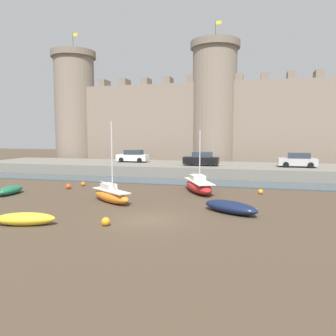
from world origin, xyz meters
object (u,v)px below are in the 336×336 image
object	(u,v)px
mooring_buoy_mid_mud	(261,192)
car_quay_east	(201,159)
sailboat_foreground_left	(199,185)
mooring_buoy_near_channel	(68,186)
rowboat_foreground_centre	(10,190)
car_quay_centre_west	(133,156)
rowboat_midflat_centre	(25,219)
rowboat_near_channel_left	(230,207)
mooring_buoy_near_shore	(83,184)
car_quay_centre_east	(298,160)
sailboat_midflat_right	(111,195)
mooring_buoy_off_centre	(106,222)

from	to	relation	value
mooring_buoy_mid_mud	car_quay_east	size ratio (longest dim) A/B	0.10
sailboat_foreground_left	mooring_buoy_near_channel	size ratio (longest dim) A/B	11.84
mooring_buoy_near_channel	car_quay_east	distance (m)	16.01
rowboat_foreground_centre	mooring_buoy_mid_mud	bearing A→B (deg)	14.99
mooring_buoy_near_channel	car_quay_centre_west	distance (m)	14.78
rowboat_midflat_centre	car_quay_centre_west	xyz separation A→B (m)	(-3.46, 25.86, 1.67)
rowboat_near_channel_left	mooring_buoy_near_shore	xyz separation A→B (m)	(-14.35, 7.47, -0.19)
rowboat_near_channel_left	car_quay_centre_east	world-z (taller)	car_quay_centre_east
sailboat_midflat_right	rowboat_midflat_centre	bearing A→B (deg)	-106.41
car_quay_centre_east	car_quay_east	size ratio (longest dim) A/B	1.00
mooring_buoy_near_channel	car_quay_centre_east	size ratio (longest dim) A/B	0.12
rowboat_near_channel_left	sailboat_foreground_left	bearing A→B (deg)	114.48
rowboat_near_channel_left	mooring_buoy_off_centre	xyz separation A→B (m)	(-6.33, -4.58, -0.17)
sailboat_midflat_right	sailboat_foreground_left	xyz separation A→B (m)	(5.49, 5.70, 0.03)
sailboat_midflat_right	car_quay_centre_west	bearing A→B (deg)	105.90
mooring_buoy_off_centre	car_quay_centre_west	world-z (taller)	car_quay_centre_west
car_quay_centre_west	car_quay_centre_east	bearing A→B (deg)	-5.00
rowboat_foreground_centre	rowboat_near_channel_left	distance (m)	18.05
mooring_buoy_off_centre	car_quay_centre_west	bearing A→B (deg)	107.28
mooring_buoy_mid_mud	car_quay_east	xyz separation A→B (m)	(-6.54, 10.53, 1.83)
rowboat_midflat_centre	rowboat_near_channel_left	bearing A→B (deg)	27.77
mooring_buoy_mid_mud	mooring_buoy_off_centre	distance (m)	14.49
mooring_buoy_near_channel	mooring_buoy_near_shore	xyz separation A→B (m)	(0.43, 1.86, -0.03)
sailboat_foreground_left	mooring_buoy_off_centre	size ratio (longest dim) A/B	12.05
mooring_buoy_off_centre	car_quay_centre_east	size ratio (longest dim) A/B	0.11
rowboat_near_channel_left	car_quay_east	bearing A→B (deg)	104.35
rowboat_near_channel_left	mooring_buoy_near_shore	size ratio (longest dim) A/B	9.55
mooring_buoy_near_shore	rowboat_near_channel_left	bearing A→B (deg)	-27.51
car_quay_east	mooring_buoy_near_channel	bearing A→B (deg)	-129.99
sailboat_midflat_right	rowboat_near_channel_left	xyz separation A→B (m)	(8.62, -1.16, -0.16)
rowboat_foreground_centre	mooring_buoy_mid_mud	world-z (taller)	rowboat_foreground_centre
rowboat_near_channel_left	car_quay_centre_west	size ratio (longest dim) A/B	0.97
sailboat_midflat_right	car_quay_east	size ratio (longest dim) A/B	1.42
sailboat_midflat_right	mooring_buoy_off_centre	size ratio (longest dim) A/B	12.47
sailboat_foreground_left	mooring_buoy_mid_mud	world-z (taller)	sailboat_foreground_left
mooring_buoy_near_shore	car_quay_centre_east	xyz separation A→B (m)	(20.55, 11.03, 1.83)
rowboat_foreground_centre	mooring_buoy_mid_mud	xyz separation A→B (m)	(19.93, 5.34, -0.16)
sailboat_midflat_right	mooring_buoy_mid_mud	bearing A→B (deg)	29.97
mooring_buoy_mid_mud	sailboat_foreground_left	bearing A→B (deg)	-175.33
rowboat_midflat_centre	mooring_buoy_near_channel	bearing A→B (deg)	110.46
car_quay_centre_east	car_quay_east	distance (m)	10.78
car_quay_east	car_quay_centre_west	xyz separation A→B (m)	(-9.50, 2.47, 0.00)
car_quay_centre_west	rowboat_foreground_centre	bearing A→B (deg)	-101.96
rowboat_near_channel_left	sailboat_midflat_right	bearing A→B (deg)	172.32
mooring_buoy_near_channel	car_quay_east	bearing A→B (deg)	50.01
mooring_buoy_mid_mud	mooring_buoy_near_shore	world-z (taller)	mooring_buoy_near_shore
sailboat_foreground_left	mooring_buoy_near_channel	distance (m)	11.73
mooring_buoy_mid_mud	rowboat_foreground_centre	bearing A→B (deg)	-165.01
sailboat_foreground_left	car_quay_centre_west	xyz separation A→B (m)	(-10.94, 13.41, 1.45)
sailboat_foreground_left	car_quay_centre_east	xyz separation A→B (m)	(9.32, 11.64, 1.45)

